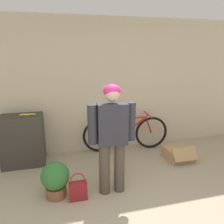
{
  "coord_description": "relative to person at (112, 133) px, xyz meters",
  "views": [
    {
      "loc": [
        -0.69,
        -1.51,
        1.96
      ],
      "look_at": [
        -0.0,
        1.17,
        1.2
      ],
      "focal_mm": 35.0,
      "sensor_mm": 36.0,
      "label": 1
    }
  ],
  "objects": [
    {
      "name": "cardboard_box",
      "position": [
        1.47,
        0.67,
        -0.8
      ],
      "size": [
        0.48,
        0.53,
        0.29
      ],
      "color": "tan",
      "rests_on": "ground_plane"
    },
    {
      "name": "person",
      "position": [
        0.0,
        0.0,
        0.0
      ],
      "size": [
        0.66,
        0.24,
        1.56
      ],
      "rotation": [
        0.0,
        0.0,
        -0.06
      ],
      "color": "#4C4238",
      "rests_on": "ground_plane"
    },
    {
      "name": "wall_back",
      "position": [
        0.0,
        1.5,
        0.4
      ],
      "size": [
        8.0,
        0.07,
        2.6
      ],
      "color": "beige",
      "rests_on": "ground_plane"
    },
    {
      "name": "side_shelf",
      "position": [
        -1.33,
        1.2,
        -0.46
      ],
      "size": [
        0.72,
        0.5,
        0.89
      ],
      "color": "#38332D",
      "rests_on": "ground_plane"
    },
    {
      "name": "bicycle",
      "position": [
        0.62,
        1.28,
        -0.54
      ],
      "size": [
        1.76,
        0.46,
        0.75
      ],
      "rotation": [
        0.0,
        0.0,
        -0.08
      ],
      "color": "black",
      "rests_on": "ground_plane"
    },
    {
      "name": "banana",
      "position": [
        -1.21,
        1.22,
        0.0
      ],
      "size": [
        0.29,
        0.08,
        0.04
      ],
      "color": "#EAD64C",
      "rests_on": "side_shelf"
    },
    {
      "name": "handbag",
      "position": [
        -0.49,
        -0.07,
        -0.76
      ],
      "size": [
        0.24,
        0.11,
        0.4
      ],
      "color": "maroon",
      "rests_on": "ground_plane"
    },
    {
      "name": "potted_plant",
      "position": [
        -0.79,
        0.07,
        -0.62
      ],
      "size": [
        0.39,
        0.39,
        0.52
      ],
      "color": "brown",
      "rests_on": "ground_plane"
    }
  ]
}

